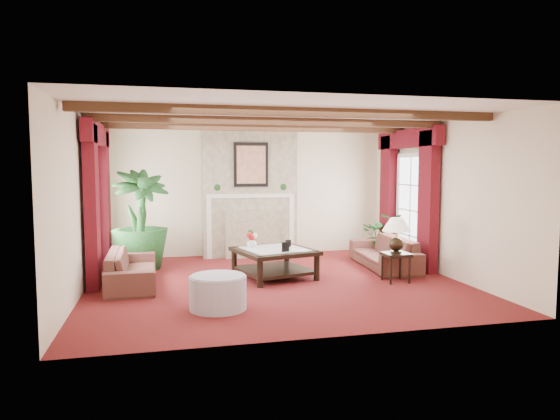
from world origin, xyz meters
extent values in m
plane|color=#500E13|center=(0.00, 0.00, 0.00)|extent=(6.00, 6.00, 0.00)
plane|color=white|center=(0.00, 0.00, 2.70)|extent=(6.00, 6.00, 0.00)
cube|color=beige|center=(0.00, 2.75, 1.35)|extent=(6.00, 0.02, 2.70)
cube|color=beige|center=(-3.00, 0.00, 1.35)|extent=(0.02, 5.50, 2.70)
cube|color=beige|center=(3.00, 0.00, 1.35)|extent=(0.02, 5.50, 2.70)
imported|color=#3A0F1B|center=(-2.30, 0.34, 0.37)|extent=(1.92, 0.63, 0.74)
imported|color=#3A0F1B|center=(2.28, 0.74, 0.39)|extent=(2.07, 0.88, 0.78)
imported|color=black|center=(-2.22, 1.64, 0.52)|extent=(2.32, 2.58, 1.04)
imported|color=black|center=(2.65, 1.66, 0.37)|extent=(1.31, 1.36, 0.74)
cylinder|color=#9C96AA|center=(-1.09, -1.34, 0.22)|extent=(0.77, 0.77, 0.45)
imported|color=silver|center=(-0.29, 0.60, 0.58)|extent=(0.25, 0.25, 0.18)
imported|color=black|center=(0.32, 0.02, 0.64)|extent=(0.21, 0.03, 0.28)
camera|label=1|loc=(-1.77, -7.93, 1.91)|focal=32.00mm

